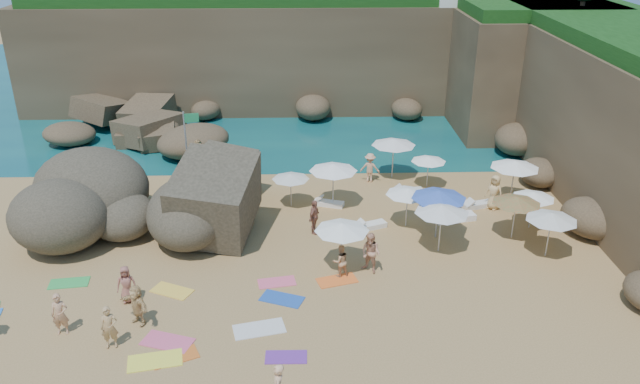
{
  "coord_description": "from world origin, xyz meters",
  "views": [
    {
      "loc": [
        1.19,
        -24.21,
        14.41
      ],
      "look_at": [
        2.0,
        3.0,
        2.0
      ],
      "focal_mm": 35.0,
      "sensor_mm": 36.0,
      "label": 1
    }
  ],
  "objects_px": {
    "person_stand_3": "(314,217)",
    "parasol_1": "(333,167)",
    "person_stand_2": "(370,168)",
    "person_stand_0": "(60,314)",
    "person_stand_5": "(199,154)",
    "rock_outcrop": "(151,217)",
    "lounger_0": "(370,226)",
    "parasol_2": "(429,159)",
    "parasol_0": "(394,142)",
    "person_stand_4": "(494,192)",
    "person_stand_1": "(340,261)",
    "flag_pole": "(188,139)"
  },
  "relations": [
    {
      "from": "parasol_1",
      "to": "person_stand_0",
      "type": "height_order",
      "value": "parasol_1"
    },
    {
      "from": "parasol_1",
      "to": "lounger_0",
      "type": "distance_m",
      "value": 3.75
    },
    {
      "from": "person_stand_1",
      "to": "person_stand_2",
      "type": "height_order",
      "value": "person_stand_2"
    },
    {
      "from": "person_stand_1",
      "to": "person_stand_2",
      "type": "bearing_deg",
      "value": -120.11
    },
    {
      "from": "flag_pole",
      "to": "lounger_0",
      "type": "distance_m",
      "value": 11.36
    },
    {
      "from": "person_stand_4",
      "to": "person_stand_5",
      "type": "relative_size",
      "value": 1.04
    },
    {
      "from": "parasol_1",
      "to": "person_stand_4",
      "type": "bearing_deg",
      "value": -4.0
    },
    {
      "from": "parasol_1",
      "to": "person_stand_0",
      "type": "xyz_separation_m",
      "value": [
        -10.56,
        -10.61,
        -1.35
      ]
    },
    {
      "from": "person_stand_3",
      "to": "parasol_1",
      "type": "bearing_deg",
      "value": 5.37
    },
    {
      "from": "person_stand_3",
      "to": "person_stand_4",
      "type": "xyz_separation_m",
      "value": [
        9.44,
        2.44,
        0.07
      ]
    },
    {
      "from": "person_stand_5",
      "to": "person_stand_1",
      "type": "bearing_deg",
      "value": -90.89
    },
    {
      "from": "flag_pole",
      "to": "parasol_0",
      "type": "relative_size",
      "value": 1.72
    },
    {
      "from": "rock_outcrop",
      "to": "person_stand_2",
      "type": "relative_size",
      "value": 5.28
    },
    {
      "from": "lounger_0",
      "to": "person_stand_0",
      "type": "bearing_deg",
      "value": -169.29
    },
    {
      "from": "parasol_2",
      "to": "person_stand_5",
      "type": "xyz_separation_m",
      "value": [
        -13.29,
        3.25,
        -0.8
      ]
    },
    {
      "from": "person_stand_4",
      "to": "person_stand_5",
      "type": "bearing_deg",
      "value": -155.26
    },
    {
      "from": "person_stand_0",
      "to": "person_stand_3",
      "type": "height_order",
      "value": "person_stand_3"
    },
    {
      "from": "person_stand_1",
      "to": "person_stand_4",
      "type": "xyz_separation_m",
      "value": [
        8.41,
        6.36,
        0.2
      ]
    },
    {
      "from": "person_stand_0",
      "to": "person_stand_5",
      "type": "bearing_deg",
      "value": 74.29
    },
    {
      "from": "person_stand_4",
      "to": "flag_pole",
      "type": "bearing_deg",
      "value": -146.54
    },
    {
      "from": "parasol_2",
      "to": "person_stand_1",
      "type": "relative_size",
      "value": 1.33
    },
    {
      "from": "parasol_2",
      "to": "person_stand_1",
      "type": "bearing_deg",
      "value": -120.55
    },
    {
      "from": "person_stand_1",
      "to": "person_stand_5",
      "type": "relative_size",
      "value": 0.82
    },
    {
      "from": "rock_outcrop",
      "to": "parasol_2",
      "type": "relative_size",
      "value": 4.64
    },
    {
      "from": "person_stand_1",
      "to": "person_stand_4",
      "type": "bearing_deg",
      "value": -160.21
    },
    {
      "from": "parasol_0",
      "to": "person_stand_3",
      "type": "distance_m",
      "value": 8.33
    },
    {
      "from": "flag_pole",
      "to": "person_stand_4",
      "type": "xyz_separation_m",
      "value": [
        16.27,
        -3.45,
        -1.86
      ]
    },
    {
      "from": "parasol_1",
      "to": "person_stand_4",
      "type": "distance_m",
      "value": 8.5
    },
    {
      "from": "parasol_0",
      "to": "person_stand_4",
      "type": "distance_m",
      "value": 6.52
    },
    {
      "from": "rock_outcrop",
      "to": "lounger_0",
      "type": "relative_size",
      "value": 5.46
    },
    {
      "from": "parasol_2",
      "to": "person_stand_4",
      "type": "xyz_separation_m",
      "value": [
        2.95,
        -2.89,
        -0.76
      ]
    },
    {
      "from": "parasol_2",
      "to": "lounger_0",
      "type": "bearing_deg",
      "value": -127.2
    },
    {
      "from": "parasol_0",
      "to": "parasol_1",
      "type": "relative_size",
      "value": 1.01
    },
    {
      "from": "parasol_0",
      "to": "person_stand_5",
      "type": "xyz_separation_m",
      "value": [
        -11.51,
        1.84,
        -1.31
      ]
    },
    {
      "from": "parasol_1",
      "to": "person_stand_5",
      "type": "bearing_deg",
      "value": 144.75
    },
    {
      "from": "flag_pole",
      "to": "person_stand_1",
      "type": "bearing_deg",
      "value": -51.31
    },
    {
      "from": "person_stand_2",
      "to": "lounger_0",
      "type": "bearing_deg",
      "value": 97.25
    },
    {
      "from": "parasol_1",
      "to": "person_stand_2",
      "type": "relative_size",
      "value": 1.47
    },
    {
      "from": "person_stand_2",
      "to": "person_stand_4",
      "type": "distance_m",
      "value": 7.18
    },
    {
      "from": "person_stand_2",
      "to": "person_stand_3",
      "type": "bearing_deg",
      "value": 74.69
    },
    {
      "from": "rock_outcrop",
      "to": "parasol_1",
      "type": "relative_size",
      "value": 3.6
    },
    {
      "from": "person_stand_2",
      "to": "person_stand_3",
      "type": "distance_m",
      "value": 7.04
    },
    {
      "from": "parasol_0",
      "to": "parasol_2",
      "type": "height_order",
      "value": "parasol_0"
    },
    {
      "from": "person_stand_1",
      "to": "person_stand_5",
      "type": "bearing_deg",
      "value": -75.26
    },
    {
      "from": "person_stand_0",
      "to": "person_stand_4",
      "type": "relative_size",
      "value": 0.9
    },
    {
      "from": "lounger_0",
      "to": "person_stand_1",
      "type": "height_order",
      "value": "person_stand_1"
    },
    {
      "from": "lounger_0",
      "to": "flag_pole",
      "type": "bearing_deg",
      "value": 127.82
    },
    {
      "from": "person_stand_1",
      "to": "person_stand_4",
      "type": "height_order",
      "value": "person_stand_4"
    },
    {
      "from": "parasol_0",
      "to": "person_stand_1",
      "type": "height_order",
      "value": "parasol_0"
    },
    {
      "from": "person_stand_0",
      "to": "person_stand_5",
      "type": "distance_m",
      "value": 16.39
    }
  ]
}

